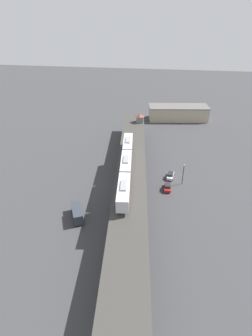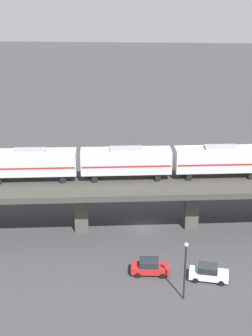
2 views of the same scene
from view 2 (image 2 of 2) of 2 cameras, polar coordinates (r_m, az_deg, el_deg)
The scene contains 7 objects.
ground_plane at distance 65.21m, azimuth 2.16°, elevation -7.28°, with size 400.00×400.00×0.00m, color #38383A.
elevated_viaduct at distance 62.49m, azimuth 2.09°, elevation -2.53°, with size 18.32×92.37×6.90m.
subway_train at distance 62.27m, azimuth 0.00°, elevation 0.89°, with size 6.83×37.28×4.45m.
street_car_white at distance 55.26m, azimuth 10.02°, elevation -12.48°, with size 2.39×4.60×1.89m.
street_car_red at distance 55.51m, azimuth 2.92°, elevation -11.94°, with size 1.99×4.42×1.89m.
delivery_truck at distance 76.63m, azimuth -9.14°, elevation -1.40°, with size 5.10×7.47×3.20m.
street_lamp at distance 50.26m, azimuth 7.23°, elevation -11.80°, with size 0.44×0.44×6.94m.
Camera 2 is at (56.79, 0.83, 32.04)m, focal length 50.00 mm.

